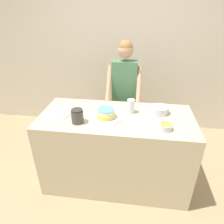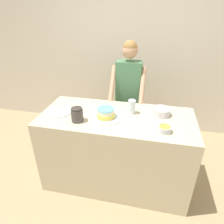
{
  "view_description": "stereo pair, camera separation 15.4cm",
  "coord_description": "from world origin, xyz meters",
  "px_view_note": "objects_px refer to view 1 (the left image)",
  "views": [
    {
      "loc": [
        0.2,
        -1.52,
        2.01
      ],
      "look_at": [
        -0.04,
        0.34,
        1.0
      ],
      "focal_mm": 32.0,
      "sensor_mm": 36.0,
      "label": 1
    },
    {
      "loc": [
        0.36,
        -1.5,
        2.01
      ],
      "look_at": [
        -0.04,
        0.34,
        1.0
      ],
      "focal_mm": 32.0,
      "sensor_mm": 36.0,
      "label": 2
    }
  ],
  "objects_px": {
    "cake": "(106,114)",
    "drinking_glass": "(131,106)",
    "person_baker": "(124,88)",
    "ceramic_plate": "(58,114)",
    "stoneware_jar": "(77,116)",
    "frosting_bowl_white": "(160,109)",
    "frosting_bowl_orange": "(166,126)"
  },
  "relations": [
    {
      "from": "person_baker",
      "to": "ceramic_plate",
      "type": "bearing_deg",
      "value": -134.49
    },
    {
      "from": "ceramic_plate",
      "to": "person_baker",
      "type": "bearing_deg",
      "value": 45.51
    },
    {
      "from": "frosting_bowl_white",
      "to": "ceramic_plate",
      "type": "relative_size",
      "value": 0.72
    },
    {
      "from": "person_baker",
      "to": "cake",
      "type": "xyz_separation_m",
      "value": [
        -0.14,
        -0.7,
        -0.04
      ]
    },
    {
      "from": "frosting_bowl_orange",
      "to": "stoneware_jar",
      "type": "relative_size",
      "value": 1.19
    },
    {
      "from": "drinking_glass",
      "to": "ceramic_plate",
      "type": "relative_size",
      "value": 0.59
    },
    {
      "from": "cake",
      "to": "frosting_bowl_white",
      "type": "distance_m",
      "value": 0.62
    },
    {
      "from": "stoneware_jar",
      "to": "person_baker",
      "type": "bearing_deg",
      "value": 63.42
    },
    {
      "from": "cake",
      "to": "drinking_glass",
      "type": "distance_m",
      "value": 0.31
    },
    {
      "from": "frosting_bowl_white",
      "to": "stoneware_jar",
      "type": "distance_m",
      "value": 0.92
    },
    {
      "from": "stoneware_jar",
      "to": "drinking_glass",
      "type": "bearing_deg",
      "value": 28.81
    },
    {
      "from": "person_baker",
      "to": "frosting_bowl_white",
      "type": "height_order",
      "value": "person_baker"
    },
    {
      "from": "cake",
      "to": "drinking_glass",
      "type": "height_order",
      "value": "drinking_glass"
    },
    {
      "from": "person_baker",
      "to": "frosting_bowl_orange",
      "type": "bearing_deg",
      "value": -60.89
    },
    {
      "from": "person_baker",
      "to": "frosting_bowl_white",
      "type": "bearing_deg",
      "value": -49.16
    },
    {
      "from": "frosting_bowl_white",
      "to": "stoneware_jar",
      "type": "height_order",
      "value": "stoneware_jar"
    },
    {
      "from": "person_baker",
      "to": "ceramic_plate",
      "type": "distance_m",
      "value": 0.98
    },
    {
      "from": "person_baker",
      "to": "frosting_bowl_orange",
      "type": "xyz_separation_m",
      "value": [
        0.47,
        -0.85,
        -0.05
      ]
    },
    {
      "from": "cake",
      "to": "frosting_bowl_orange",
      "type": "distance_m",
      "value": 0.63
    },
    {
      "from": "frosting_bowl_orange",
      "to": "ceramic_plate",
      "type": "distance_m",
      "value": 1.17
    },
    {
      "from": "drinking_glass",
      "to": "stoneware_jar",
      "type": "distance_m",
      "value": 0.61
    },
    {
      "from": "frosting_bowl_orange",
      "to": "stoneware_jar",
      "type": "height_order",
      "value": "frosting_bowl_orange"
    },
    {
      "from": "cake",
      "to": "stoneware_jar",
      "type": "distance_m",
      "value": 0.3
    },
    {
      "from": "person_baker",
      "to": "drinking_glass",
      "type": "xyz_separation_m",
      "value": [
        0.12,
        -0.54,
        -0.01
      ]
    },
    {
      "from": "person_baker",
      "to": "frosting_bowl_white",
      "type": "distance_m",
      "value": 0.68
    },
    {
      "from": "person_baker",
      "to": "frosting_bowl_orange",
      "type": "relative_size",
      "value": 9.14
    },
    {
      "from": "frosting_bowl_white",
      "to": "drinking_glass",
      "type": "height_order",
      "value": "drinking_glass"
    },
    {
      "from": "drinking_glass",
      "to": "stoneware_jar",
      "type": "relative_size",
      "value": 1.05
    },
    {
      "from": "frosting_bowl_orange",
      "to": "stoneware_jar",
      "type": "xyz_separation_m",
      "value": [
        -0.89,
        0.01,
        0.04
      ]
    },
    {
      "from": "cake",
      "to": "drinking_glass",
      "type": "relative_size",
      "value": 2.2
    },
    {
      "from": "drinking_glass",
      "to": "stoneware_jar",
      "type": "height_order",
      "value": "drinking_glass"
    },
    {
      "from": "cake",
      "to": "frosting_bowl_orange",
      "type": "height_order",
      "value": "frosting_bowl_orange"
    }
  ]
}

